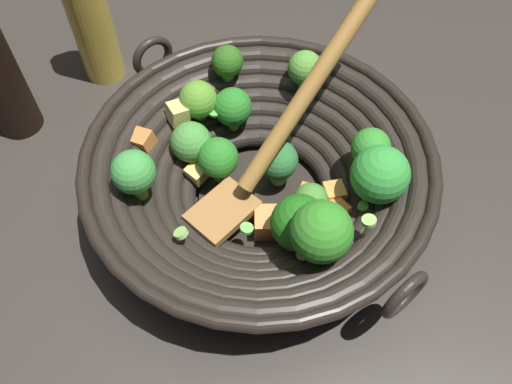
% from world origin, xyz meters
% --- Properties ---
extents(ground_plane, '(4.00, 4.00, 0.00)m').
position_xyz_m(ground_plane, '(0.00, 0.00, 0.00)').
color(ground_plane, '#332D28').
extents(wok, '(0.37, 0.41, 0.22)m').
position_xyz_m(wok, '(0.00, -0.00, 0.06)').
color(wok, black).
rests_on(wok, ground).
extents(cooking_oil_bottle, '(0.05, 0.05, 0.26)m').
position_xyz_m(cooking_oil_bottle, '(-0.00, 0.30, 0.11)').
color(cooking_oil_bottle, gold).
rests_on(cooking_oil_bottle, ground).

